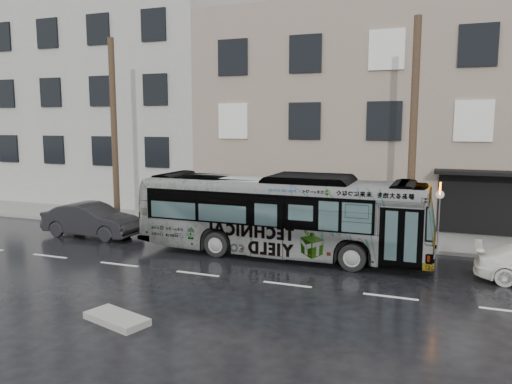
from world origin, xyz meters
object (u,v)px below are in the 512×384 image
(utility_pole_front, at_px, (413,135))
(utility_pole_rear, at_px, (114,132))
(bus, at_px, (281,215))
(sign_post, at_px, (439,220))
(dark_sedan, at_px, (92,220))

(utility_pole_front, distance_m, utility_pole_rear, 14.00)
(utility_pole_front, xyz_separation_m, bus, (-4.62, -2.43, -3.06))
(sign_post, bearing_deg, utility_pole_rear, 180.00)
(bus, distance_m, dark_sedan, 9.04)
(utility_pole_front, xyz_separation_m, sign_post, (1.10, 0.00, -3.30))
(utility_pole_front, height_order, dark_sedan, utility_pole_front)
(utility_pole_front, distance_m, sign_post, 3.48)
(utility_pole_front, bearing_deg, utility_pole_rear, 180.00)
(utility_pole_rear, distance_m, bus, 10.16)
(utility_pole_front, relative_size, sign_post, 3.75)
(bus, bearing_deg, utility_pole_rear, 75.89)
(utility_pole_front, height_order, utility_pole_rear, same)
(dark_sedan, bearing_deg, utility_pole_front, -78.93)
(utility_pole_rear, height_order, sign_post, utility_pole_rear)
(utility_pole_rear, xyz_separation_m, dark_sedan, (0.38, -2.42, -3.90))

